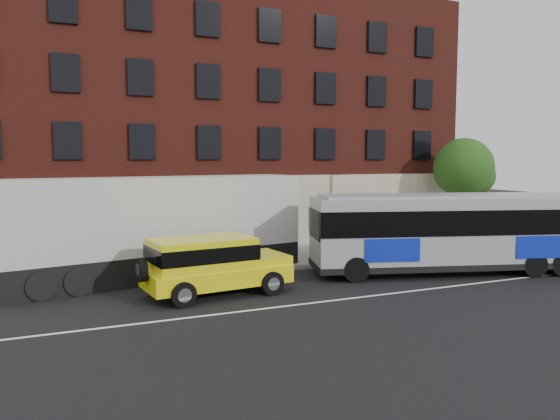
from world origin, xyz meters
name	(u,v)px	position (x,y,z in m)	size (l,w,h in m)	color
ground	(353,302)	(0.00, 0.00, 0.00)	(120.00, 120.00, 0.00)	black
sidewalk	(260,258)	(0.00, 9.00, 0.07)	(60.00, 6.00, 0.15)	gray
kerb	(284,269)	(0.00, 6.00, 0.07)	(60.00, 0.25, 0.15)	gray
lane_line	(346,299)	(0.00, 0.50, 0.01)	(60.00, 0.12, 0.01)	white
building	(213,119)	(-0.01, 16.92, 7.58)	(30.00, 12.10, 15.00)	#5E1F16
sign_pole	(85,251)	(-8.50, 6.15, 1.45)	(0.30, 0.20, 2.50)	slate
street_tree	(464,170)	(13.54, 9.48, 4.41)	(3.60, 3.60, 6.20)	#3B2A1D
city_bus	(457,230)	(6.79, 2.43, 1.95)	(13.12, 6.27, 3.53)	#93959C
yellow_suv	(211,262)	(-4.33, 3.02, 1.25)	(5.80, 2.94, 2.17)	yellow
shipping_container	(157,228)	(-5.58, 6.80, 2.13)	(13.17, 4.83, 4.30)	black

